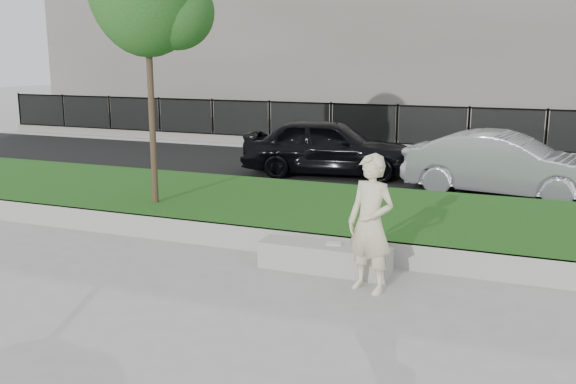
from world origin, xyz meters
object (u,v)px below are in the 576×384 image
at_px(car_dark, 328,147).
at_px(book, 334,244).
at_px(car_silver, 504,165).
at_px(stone_bench, 324,258).
at_px(man, 371,224).

bearing_deg(car_dark, book, -170.20).
distance_m(book, car_silver, 6.44).
bearing_deg(car_silver, book, 170.37).
bearing_deg(car_silver, stone_bench, 169.55).
height_order(book, car_dark, car_dark).
xyz_separation_m(book, car_silver, (2.00, 6.12, 0.34)).
distance_m(stone_bench, car_dark, 7.53).
height_order(stone_bench, book, book).
xyz_separation_m(man, car_silver, (1.29, 6.73, -0.19)).
height_order(car_dark, car_silver, car_dark).
distance_m(man, book, 1.07).
relative_size(book, car_dark, 0.05).
bearing_deg(car_dark, stone_bench, -171.24).
relative_size(man, book, 8.52).
xyz_separation_m(man, car_dark, (-3.14, 7.69, -0.15)).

